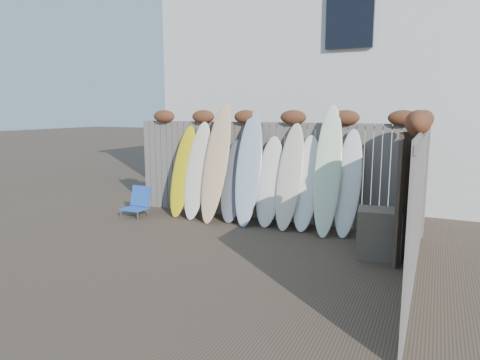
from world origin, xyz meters
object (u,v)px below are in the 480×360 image
at_px(beach_chair, 138,202).
at_px(wooden_crate, 379,233).
at_px(lattice_panel, 409,195).
at_px(surfboard_0, 183,171).

distance_m(beach_chair, wooden_crate, 5.04).
height_order(beach_chair, lattice_panel, lattice_panel).
relative_size(lattice_panel, surfboard_0, 0.97).
bearing_deg(wooden_crate, beach_chair, 173.83).
bearing_deg(wooden_crate, surfboard_0, 166.28).
xyz_separation_m(wooden_crate, lattice_panel, (0.38, 0.19, 0.60)).
height_order(wooden_crate, lattice_panel, lattice_panel).
bearing_deg(beach_chair, wooden_crate, -6.17).
height_order(beach_chair, wooden_crate, wooden_crate).
bearing_deg(lattice_panel, beach_chair, -173.99).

